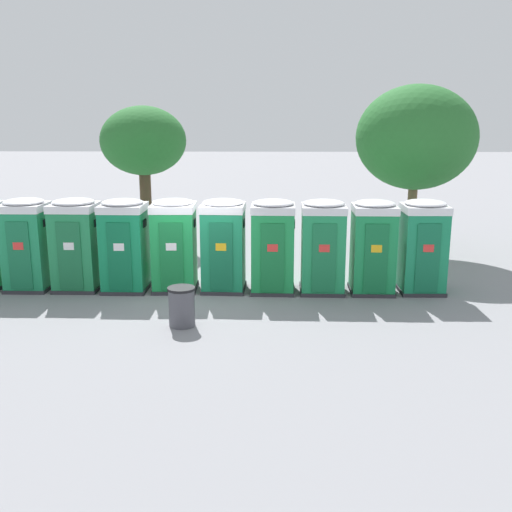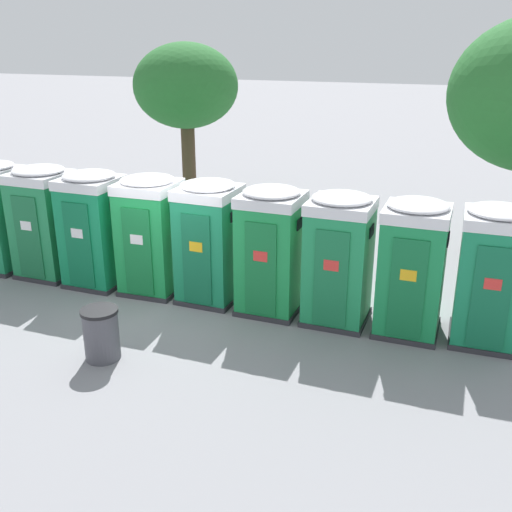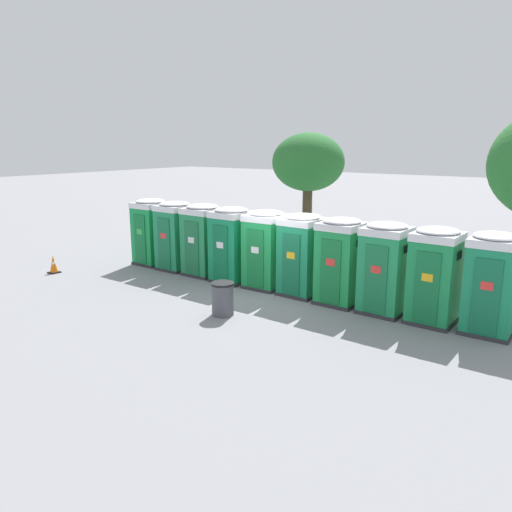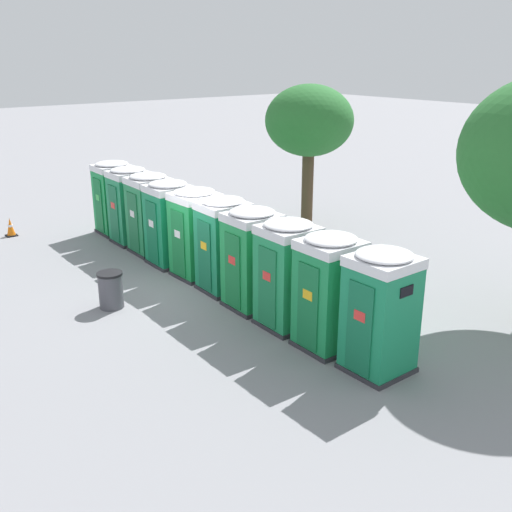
{
  "view_description": "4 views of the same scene",
  "coord_description": "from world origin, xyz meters",
  "px_view_note": "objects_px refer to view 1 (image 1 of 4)",
  "views": [
    {
      "loc": [
        1.9,
        -15.37,
        4.81
      ],
      "look_at": [
        1.57,
        0.53,
        0.98
      ],
      "focal_mm": 42.0,
      "sensor_mm": 36.0,
      "label": 1
    },
    {
      "loc": [
        5.43,
        -9.99,
        5.26
      ],
      "look_at": [
        1.71,
        0.52,
        1.1
      ],
      "focal_mm": 42.0,
      "sensor_mm": 36.0,
      "label": 2
    },
    {
      "loc": [
        8.29,
        -12.32,
        4.64
      ],
      "look_at": [
        -1.03,
        0.55,
        1.0
      ],
      "focal_mm": 35.0,
      "sensor_mm": 36.0,
      "label": 3
    },
    {
      "loc": [
        13.03,
        -7.92,
        6.06
      ],
      "look_at": [
        2.14,
        0.52,
        1.36
      ],
      "focal_mm": 42.0,
      "sensor_mm": 36.0,
      "label": 4
    }
  ],
  "objects_px": {
    "portapotty_6": "(273,246)",
    "trash_can": "(182,306)",
    "portapotty_8": "(373,246)",
    "street_tree_0": "(416,138)",
    "portapotty_4": "(174,244)",
    "portapotty_1": "(27,244)",
    "portapotty_2": "(76,244)",
    "portapotty_3": "(125,245)",
    "portapotty_5": "(223,245)",
    "portapotty_7": "(323,246)",
    "portapotty_9": "(423,246)",
    "street_tree_1": "(143,142)"
  },
  "relations": [
    {
      "from": "portapotty_4",
      "to": "portapotty_5",
      "type": "height_order",
      "value": "same"
    },
    {
      "from": "portapotty_6",
      "to": "trash_can",
      "type": "height_order",
      "value": "portapotty_6"
    },
    {
      "from": "portapotty_7",
      "to": "portapotty_8",
      "type": "distance_m",
      "value": 1.35
    },
    {
      "from": "portapotty_3",
      "to": "portapotty_8",
      "type": "height_order",
      "value": "same"
    },
    {
      "from": "portapotty_3",
      "to": "portapotty_9",
      "type": "relative_size",
      "value": 1.0
    },
    {
      "from": "portapotty_1",
      "to": "portapotty_3",
      "type": "distance_m",
      "value": 2.7
    },
    {
      "from": "portapotty_8",
      "to": "street_tree_0",
      "type": "xyz_separation_m",
      "value": [
        2.07,
        4.52,
        2.69
      ]
    },
    {
      "from": "portapotty_9",
      "to": "portapotty_2",
      "type": "bearing_deg",
      "value": 179.67
    },
    {
      "from": "portapotty_9",
      "to": "portapotty_5",
      "type": "bearing_deg",
      "value": 179.59
    },
    {
      "from": "portapotty_3",
      "to": "portapotty_9",
      "type": "bearing_deg",
      "value": 0.16
    },
    {
      "from": "street_tree_0",
      "to": "portapotty_6",
      "type": "bearing_deg",
      "value": -136.76
    },
    {
      "from": "portapotty_2",
      "to": "portapotty_4",
      "type": "relative_size",
      "value": 1.0
    },
    {
      "from": "portapotty_6",
      "to": "portapotty_8",
      "type": "bearing_deg",
      "value": -0.69
    },
    {
      "from": "portapotty_5",
      "to": "street_tree_0",
      "type": "relative_size",
      "value": 0.44
    },
    {
      "from": "portapotty_8",
      "to": "trash_can",
      "type": "xyz_separation_m",
      "value": [
        -4.81,
        -2.78,
        -0.82
      ]
    },
    {
      "from": "portapotty_4",
      "to": "portapotty_5",
      "type": "bearing_deg",
      "value": -0.01
    },
    {
      "from": "portapotty_5",
      "to": "trash_can",
      "type": "bearing_deg",
      "value": -104.7
    },
    {
      "from": "portapotty_1",
      "to": "street_tree_1",
      "type": "distance_m",
      "value": 6.83
    },
    {
      "from": "street_tree_0",
      "to": "portapotty_4",
      "type": "bearing_deg",
      "value": -149.47
    },
    {
      "from": "portapotty_4",
      "to": "street_tree_1",
      "type": "bearing_deg",
      "value": 108.12
    },
    {
      "from": "portapotty_5",
      "to": "portapotty_7",
      "type": "relative_size",
      "value": 1.0
    },
    {
      "from": "portapotty_3",
      "to": "portapotty_5",
      "type": "bearing_deg",
      "value": 1.31
    },
    {
      "from": "portapotty_7",
      "to": "portapotty_9",
      "type": "height_order",
      "value": "same"
    },
    {
      "from": "street_tree_0",
      "to": "trash_can",
      "type": "bearing_deg",
      "value": -133.32
    },
    {
      "from": "portapotty_8",
      "to": "trash_can",
      "type": "distance_m",
      "value": 5.62
    },
    {
      "from": "portapotty_7",
      "to": "portapotty_3",
      "type": "bearing_deg",
      "value": 179.6
    },
    {
      "from": "portapotty_8",
      "to": "street_tree_1",
      "type": "height_order",
      "value": "street_tree_1"
    },
    {
      "from": "portapotty_5",
      "to": "portapotty_1",
      "type": "bearing_deg",
      "value": 179.96
    },
    {
      "from": "street_tree_0",
      "to": "street_tree_1",
      "type": "height_order",
      "value": "street_tree_0"
    },
    {
      "from": "portapotty_5",
      "to": "portapotty_7",
      "type": "xyz_separation_m",
      "value": [
        2.7,
        -0.1,
        -0.0
      ]
    },
    {
      "from": "portapotty_4",
      "to": "portapotty_1",
      "type": "bearing_deg",
      "value": 179.95
    },
    {
      "from": "street_tree_0",
      "to": "street_tree_1",
      "type": "distance_m",
      "value": 9.59
    },
    {
      "from": "portapotty_4",
      "to": "portapotty_7",
      "type": "bearing_deg",
      "value": -1.41
    },
    {
      "from": "portapotty_1",
      "to": "portapotty_2",
      "type": "xyz_separation_m",
      "value": [
        1.35,
        0.01,
        -0.0
      ]
    },
    {
      "from": "portapotty_8",
      "to": "portapotty_9",
      "type": "relative_size",
      "value": 1.0
    },
    {
      "from": "portapotty_2",
      "to": "portapotty_8",
      "type": "distance_m",
      "value": 8.11
    },
    {
      "from": "portapotty_2",
      "to": "portapotty_5",
      "type": "xyz_separation_m",
      "value": [
        4.06,
        -0.02,
        0.0
      ]
    },
    {
      "from": "portapotty_1",
      "to": "portapotty_5",
      "type": "bearing_deg",
      "value": -0.04
    },
    {
      "from": "trash_can",
      "to": "street_tree_0",
      "type": "bearing_deg",
      "value": 46.68
    },
    {
      "from": "street_tree_1",
      "to": "trash_can",
      "type": "height_order",
      "value": "street_tree_1"
    },
    {
      "from": "portapotty_2",
      "to": "portapotty_3",
      "type": "distance_m",
      "value": 1.35
    },
    {
      "from": "portapotty_1",
      "to": "trash_can",
      "type": "height_order",
      "value": "portapotty_1"
    },
    {
      "from": "portapotty_6",
      "to": "trash_can",
      "type": "xyz_separation_m",
      "value": [
        -2.11,
        -2.81,
        -0.82
      ]
    },
    {
      "from": "portapotty_1",
      "to": "street_tree_1",
      "type": "bearing_deg",
      "value": 70.85
    },
    {
      "from": "portapotty_5",
      "to": "portapotty_6",
      "type": "distance_m",
      "value": 1.35
    },
    {
      "from": "portapotty_2",
      "to": "street_tree_1",
      "type": "height_order",
      "value": "street_tree_1"
    },
    {
      "from": "street_tree_1",
      "to": "street_tree_0",
      "type": "bearing_deg",
      "value": -9.65
    },
    {
      "from": "portapotty_1",
      "to": "portapotty_3",
      "type": "bearing_deg",
      "value": -1.39
    },
    {
      "from": "portapotty_5",
      "to": "portapotty_6",
      "type": "bearing_deg",
      "value": -3.44
    },
    {
      "from": "portapotty_4",
      "to": "street_tree_0",
      "type": "height_order",
      "value": "street_tree_0"
    }
  ]
}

